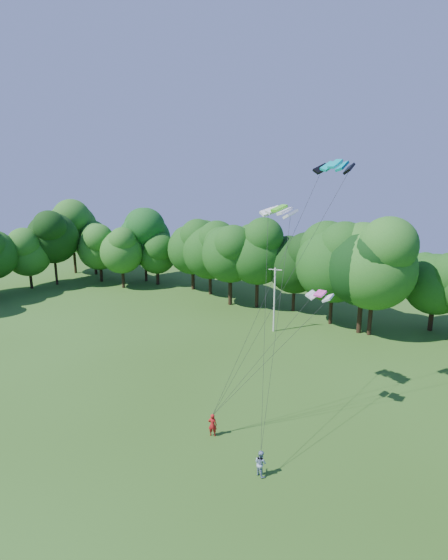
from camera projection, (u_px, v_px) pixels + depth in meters
The scene contains 9 objects.
ground at pixel (98, 486), 25.56m from camera, with size 160.00×160.00×0.00m, color #2B4C14.
utility_pole at pixel (274, 299), 49.29m from camera, with size 1.46×0.46×7.45m.
kite_flyer_left at pixel (213, 425), 30.26m from camera, with size 0.61×0.40×1.67m, color #B21718.
kite_flyer_right at pixel (261, 463), 26.33m from camera, with size 0.80×0.63×1.65m, color #8CA1C2.
kite_teal at pixel (335, 164), 29.70m from camera, with size 2.87×1.75×0.66m.
kite_green at pixel (279, 208), 31.00m from camera, with size 2.99×2.07×0.49m.
kite_pink at pixel (320, 294), 30.62m from camera, with size 1.94×1.10×0.33m.
tree_back_west at pixel (144, 230), 70.96m from camera, with size 9.37×9.37×13.64m.
tree_back_center at pixel (364, 259), 47.72m from camera, with size 9.37×9.37×13.63m.
Camera 1 is at (17.68, -14.77, 17.99)m, focal length 28.00 mm.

